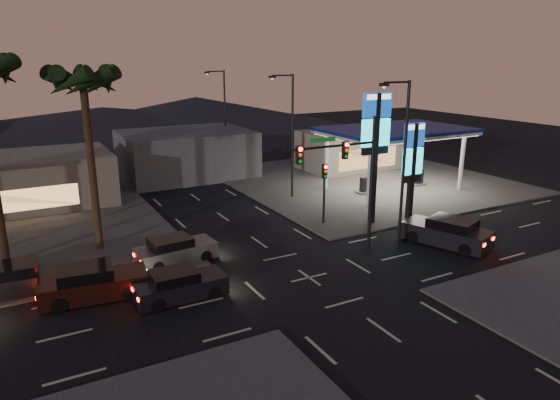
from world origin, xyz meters
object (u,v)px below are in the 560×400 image
car_lane_a_front (179,285)px  car_lane_b_front (175,251)px  gas_station (396,132)px  car_lane_b_mid (19,279)px  suv_station (447,232)px  car_lane_a_mid (92,283)px  pylon_sign_short (413,158)px  traffic_signal_mast (348,167)px  pylon_sign_tall (376,133)px

car_lane_a_front → car_lane_b_front: 4.56m
gas_station → car_lane_b_mid: size_ratio=2.48×
suv_station → gas_station: bearing=63.5°
gas_station → car_lane_a_mid: gas_station is taller
gas_station → car_lane_b_front: (-21.57, -6.57, -4.39)m
car_lane_a_mid → car_lane_b_mid: car_lane_a_mid is taller
gas_station → car_lane_a_mid: bearing=-161.2°
car_lane_a_front → pylon_sign_short: bearing=11.1°
car_lane_a_front → car_lane_a_mid: car_lane_a_mid is taller
pylon_sign_short → suv_station: 5.98m
car_lane_b_front → car_lane_b_mid: bearing=-178.9°
car_lane_a_mid → traffic_signal_mast: bearing=-4.2°
pylon_sign_tall → car_lane_a_front: (-15.21, -4.49, -5.72)m
car_lane_b_front → pylon_sign_tall: bearing=0.3°
pylon_sign_short → car_lane_b_front: pylon_sign_short is taller
pylon_sign_tall → car_lane_b_front: size_ratio=1.92×
car_lane_a_front → traffic_signal_mast: bearing=5.3°
traffic_signal_mast → car_lane_b_front: size_ratio=1.71×
pylon_sign_tall → traffic_signal_mast: size_ratio=1.12×
pylon_sign_tall → car_lane_b_front: (-14.07, -0.07, -5.70)m
car_lane_a_front → gas_station: bearing=25.8°
suv_station → car_lane_a_front: bearing=176.7°
traffic_signal_mast → car_lane_b_front: bearing=159.8°
traffic_signal_mast → car_lane_a_front: size_ratio=1.80×
car_lane_a_mid → car_lane_b_mid: size_ratio=1.06×
car_lane_b_front → suv_station: suv_station is taller
gas_station → car_lane_b_mid: gas_station is taller
car_lane_a_front → car_lane_b_front: car_lane_b_front is taller
car_lane_b_mid → suv_station: suv_station is taller
pylon_sign_short → pylon_sign_tall: bearing=158.2°
pylon_sign_short → traffic_signal_mast: traffic_signal_mast is taller
pylon_sign_tall → car_lane_a_front: pylon_sign_tall is taller
traffic_signal_mast → car_lane_b_front: 10.93m
car_lane_b_front → car_lane_b_mid: size_ratio=0.95×
traffic_signal_mast → suv_station: size_ratio=1.42×
pylon_sign_short → car_lane_b_front: (-16.57, 0.93, -3.97)m
pylon_sign_short → car_lane_b_front: 17.06m
car_lane_a_mid → car_lane_b_front: 5.37m
suv_station → car_lane_b_front: bearing=160.9°
gas_station → pylon_sign_tall: 10.01m
suv_station → pylon_sign_tall: bearing=105.6°
pylon_sign_tall → car_lane_a_mid: pylon_sign_tall is taller
gas_station → suv_station: 14.04m
car_lane_b_front → car_lane_b_mid: car_lane_b_mid is taller
car_lane_a_front → suv_station: suv_station is taller
gas_station → traffic_signal_mast: size_ratio=1.53×
gas_station → suv_station: size_ratio=2.16×
gas_station → pylon_sign_short: (-5.00, -7.50, -0.42)m
pylon_sign_tall → pylon_sign_short: (2.50, -1.00, -1.74)m
pylon_sign_tall → car_lane_a_front: bearing=-163.6°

